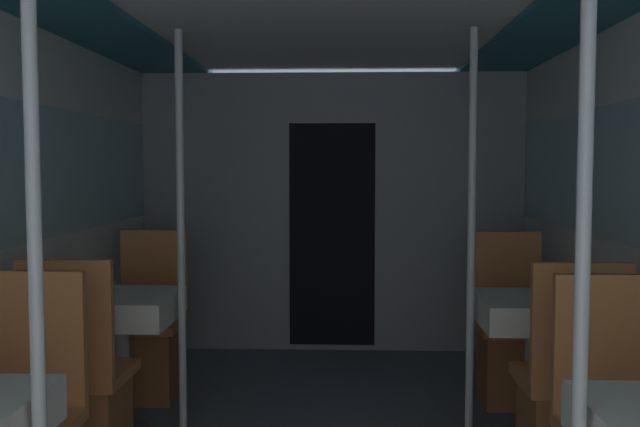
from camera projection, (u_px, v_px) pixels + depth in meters
bulkhead_far at (332, 213)px, 5.36m from camera, size 2.85×0.09×2.08m
support_pole_left_0 at (36, 292)px, 1.97m from camera, size 0.04×0.04×2.08m
dining_table_left_1 at (119, 316)px, 3.72m from camera, size 0.59×0.59×0.72m
chair_left_near_1 at (81, 407)px, 3.20m from camera, size 0.41×0.41×0.99m
chair_left_far_1 at (148, 347)px, 4.27m from camera, size 0.41×0.41×0.99m
support_pole_left_1 at (181, 234)px, 3.67m from camera, size 0.04×0.04×2.08m
support_pole_right_0 at (582, 296)px, 1.91m from camera, size 0.04×0.04×2.08m
dining_table_right_1 at (536, 320)px, 3.63m from camera, size 0.59×0.59×0.72m
chair_right_near_1 at (567, 414)px, 3.12m from camera, size 0.41×0.41×0.99m
chair_right_far_1 at (511, 350)px, 4.19m from camera, size 0.41×0.41×0.99m
support_pole_right_1 at (471, 235)px, 3.62m from camera, size 0.04×0.04×2.08m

